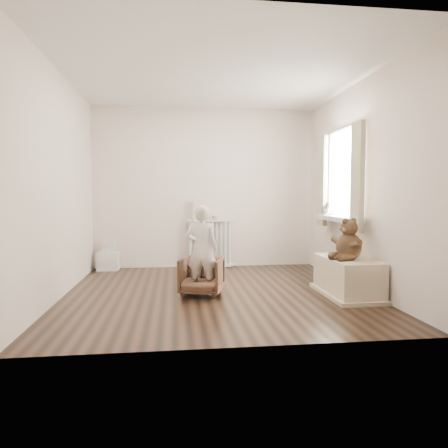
{
  "coord_description": "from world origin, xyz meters",
  "views": [
    {
      "loc": [
        -0.49,
        -4.77,
        1.17
      ],
      "look_at": [
        0.15,
        0.45,
        0.8
      ],
      "focal_mm": 32.0,
      "sensor_mm": 36.0,
      "label": 1
    }
  ],
  "objects": [
    {
      "name": "window",
      "position": [
        1.76,
        0.3,
        1.45
      ],
      "size": [
        0.03,
        0.9,
        1.1
      ],
      "primitive_type": "cube",
      "color": "white",
      "rests_on": "right_wall"
    },
    {
      "name": "toy_vanity",
      "position": [
        -1.55,
        1.65,
        0.28
      ],
      "size": [
        0.33,
        0.24,
        0.52
      ],
      "primitive_type": "cube",
      "color": "silver",
      "rests_on": "floor"
    },
    {
      "name": "floor",
      "position": [
        0.0,
        0.0,
        0.0
      ],
      "size": [
        3.6,
        3.6,
        0.01
      ],
      "primitive_type": "cube",
      "color": "black",
      "rests_on": "ground"
    },
    {
      "name": "plush_cat",
      "position": [
        1.66,
        0.7,
        1.0
      ],
      "size": [
        0.15,
        0.24,
        0.2
      ],
      "primitive_type": null,
      "rotation": [
        0.0,
        0.0,
        0.01
      ],
      "color": "slate",
      "rests_on": "window_sill"
    },
    {
      "name": "paper_doll",
      "position": [
        -0.11,
        1.68,
        0.95
      ],
      "size": [
        0.2,
        0.02,
        0.33
      ],
      "primitive_type": "cube",
      "color": "beige",
      "rests_on": "radiator"
    },
    {
      "name": "curtain_right",
      "position": [
        1.65,
        0.87,
        1.39
      ],
      "size": [
        0.06,
        0.26,
        1.3
      ],
      "primitive_type": "cube",
      "color": "beige",
      "rests_on": "right_wall"
    },
    {
      "name": "ceiling",
      "position": [
        0.0,
        0.0,
        2.6
      ],
      "size": [
        3.6,
        3.6,
        0.01
      ],
      "primitive_type": "cube",
      "color": "white",
      "rests_on": "ground"
    },
    {
      "name": "teddy_bear",
      "position": [
        1.48,
        -0.45,
        0.67
      ],
      "size": [
        0.46,
        0.4,
        0.47
      ],
      "primitive_type": null,
      "rotation": [
        0.0,
        0.0,
        0.33
      ],
      "color": "#372416",
      "rests_on": "toy_bench"
    },
    {
      "name": "armchair",
      "position": [
        -0.18,
        -0.09,
        0.22
      ],
      "size": [
        0.6,
        0.61,
        0.45
      ],
      "primitive_type": "imported",
      "rotation": [
        0.0,
        0.0,
        -0.29
      ],
      "color": "brown",
      "rests_on": "floor"
    },
    {
      "name": "front_wall",
      "position": [
        0.0,
        -1.8,
        1.3
      ],
      "size": [
        3.6,
        0.02,
        2.6
      ],
      "primitive_type": "cube",
      "color": "white",
      "rests_on": "ground"
    },
    {
      "name": "child",
      "position": [
        -0.18,
        -0.14,
        0.54
      ],
      "size": [
        0.44,
        0.35,
        1.05
      ],
      "primitive_type": "imported",
      "rotation": [
        0.0,
        0.0,
        2.85
      ],
      "color": "white",
      "rests_on": "armchair"
    },
    {
      "name": "right_wall",
      "position": [
        1.8,
        0.0,
        1.3
      ],
      "size": [
        0.02,
        3.6,
        2.6
      ],
      "primitive_type": "cube",
      "color": "white",
      "rests_on": "ground"
    },
    {
      "name": "tin_a",
      "position": [
        0.15,
        1.68,
        0.82
      ],
      "size": [
        0.11,
        0.11,
        0.07
      ],
      "primitive_type": "cylinder",
      "color": "#A59E8C",
      "rests_on": "radiator"
    },
    {
      "name": "back_wall",
      "position": [
        0.0,
        1.8,
        1.3
      ],
      "size": [
        3.6,
        0.02,
        2.6
      ],
      "primitive_type": "cube",
      "color": "white",
      "rests_on": "ground"
    },
    {
      "name": "window_sill",
      "position": [
        1.67,
        0.3,
        0.87
      ],
      "size": [
        0.22,
        1.1,
        0.06
      ],
      "primitive_type": "cube",
      "color": "silver",
      "rests_on": "right_wall"
    },
    {
      "name": "toy_bench",
      "position": [
        1.52,
        -0.35,
        0.2
      ],
      "size": [
        0.5,
        0.94,
        0.44
      ],
      "primitive_type": "cube",
      "color": "beige",
      "rests_on": "floor"
    },
    {
      "name": "radiator",
      "position": [
        0.07,
        1.68,
        0.39
      ],
      "size": [
        0.74,
        0.14,
        0.79
      ],
      "primitive_type": "cube",
      "color": "silver",
      "rests_on": "floor"
    },
    {
      "name": "curtain_left",
      "position": [
        1.65,
        -0.27,
        1.39
      ],
      "size": [
        0.06,
        0.26,
        1.3
      ],
      "primitive_type": "cube",
      "color": "beige",
      "rests_on": "right_wall"
    },
    {
      "name": "left_wall",
      "position": [
        -1.8,
        0.0,
        1.3
      ],
      "size": [
        0.02,
        3.6,
        2.6
      ],
      "primitive_type": "cube",
      "color": "white",
      "rests_on": "ground"
    }
  ]
}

